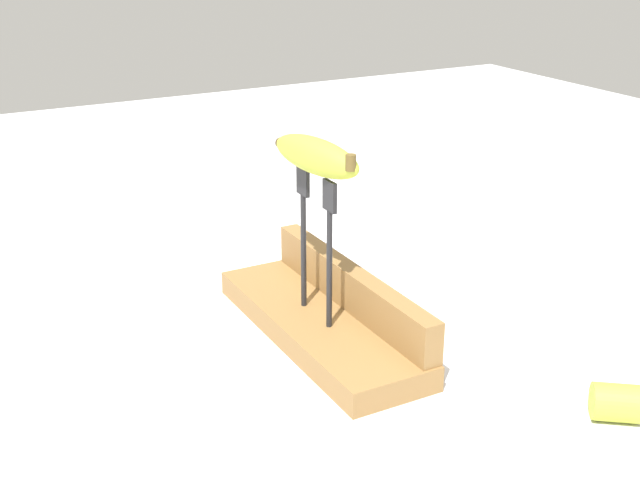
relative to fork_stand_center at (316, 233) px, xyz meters
The scene contains 6 objects.
ground_plane 0.14m from the fork_stand_center, 90.00° to the left, with size 3.00×3.00×0.00m, color silver.
wooden_board 0.13m from the fork_stand_center, 90.00° to the left, with size 0.36×0.12×0.03m, color olive.
board_backstop 0.10m from the fork_stand_center, 90.00° to the left, with size 0.35×0.03×0.05m, color olive.
fork_stand_center is the anchor object (origin of this frame).
banana_raised_center 0.10m from the fork_stand_center, behind, with size 0.16×0.06×0.04m.
banana_chunk_near 0.39m from the fork_stand_center, 31.59° to the left, with size 0.06×0.06×0.04m.
Camera 1 is at (0.83, -0.45, 0.50)m, focal length 47.00 mm.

